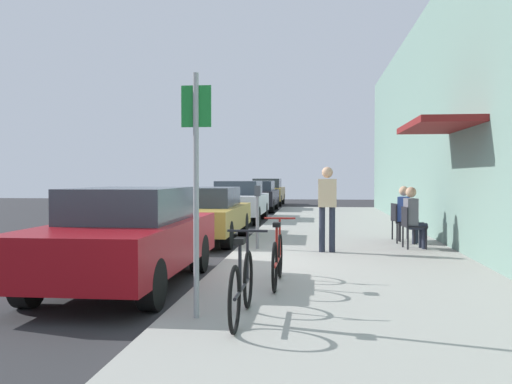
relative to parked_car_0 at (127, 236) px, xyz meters
name	(u,v)px	position (x,y,z in m)	size (l,w,h in m)	color
ground_plane	(220,269)	(1.10, 1.66, -0.75)	(60.00, 60.00, 0.00)	#2D2D30
sidewalk_slab	(344,252)	(3.35, 3.66, -0.69)	(4.50, 32.00, 0.12)	#9E9B93
building_facade	(466,107)	(5.75, 3.65, 2.28)	(1.40, 32.00, 6.06)	gray
parked_car_0	(127,236)	(0.00, 0.00, 0.00)	(1.80, 4.40, 1.46)	maroon
parked_car_1	(205,213)	(0.00, 5.65, -0.04)	(1.80, 4.40, 1.36)	#A58433
parked_car_2	(239,201)	(0.00, 11.77, 0.01)	(1.80, 4.40, 1.47)	silver
parked_car_3	(257,195)	(0.00, 18.00, -0.01)	(1.80, 4.40, 1.42)	black
parked_car_4	(267,192)	(0.00, 23.36, 0.02)	(1.80, 4.40, 1.52)	#A58433
parking_meter	(257,212)	(1.55, 3.57, 0.14)	(0.12, 0.10, 1.32)	slate
street_sign	(196,175)	(1.50, -2.11, 0.89)	(0.32, 0.06, 2.60)	gray
bicycle_0	(242,286)	(1.99, -2.14, -0.27)	(0.46, 1.71, 0.90)	black
bicycle_1	(277,259)	(2.23, -0.21, -0.27)	(0.46, 1.71, 0.90)	black
cafe_chair_0	(411,224)	(4.74, 3.97, -0.13)	(0.49, 0.49, 0.87)	black
seated_patron_0	(414,215)	(4.80, 3.97, 0.07)	(0.46, 0.40, 1.29)	#232838
cafe_chair_1	(404,221)	(4.74, 4.93, -0.13)	(0.56, 0.56, 0.87)	black
seated_patron_1	(406,212)	(4.80, 4.91, 0.07)	(0.51, 0.47, 1.29)	#232838
cafe_chair_2	(400,219)	(4.74, 5.46, -0.13)	(0.54, 0.54, 0.87)	black
pedestrian_standing	(327,202)	(2.99, 3.22, 0.37)	(0.36, 0.22, 1.70)	#232838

